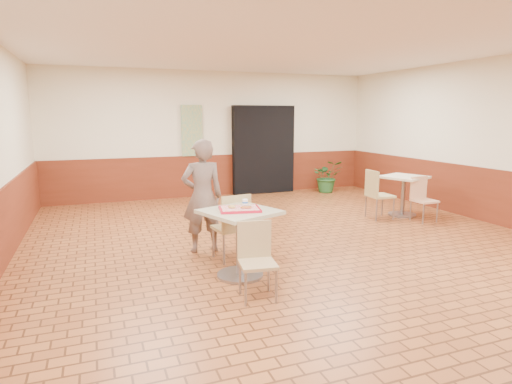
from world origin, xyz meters
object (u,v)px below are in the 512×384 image
object	(u,v)px
chair_main_front	(256,256)
second_table	(404,189)
paper_cup	(245,203)
chair_second_left	(377,192)
potted_plant	(327,176)
customer	(202,196)
chair_main_back	(233,224)
chair_second_front	(422,196)
serving_tray	(240,209)
ring_donut	(232,207)
main_table	(240,232)
long_john_donut	(246,207)

from	to	relation	value
chair_main_front	second_table	distance (m)	4.83
chair_main_front	paper_cup	bearing A→B (deg)	88.96
chair_second_left	potted_plant	world-z (taller)	chair_second_left
customer	chair_main_back	bearing A→B (deg)	119.60
chair_main_front	chair_main_back	world-z (taller)	chair_main_back
customer	chair_second_front	distance (m)	4.32
chair_second_left	chair_second_front	xyz separation A→B (m)	(0.71, -0.43, -0.06)
customer	paper_cup	distance (m)	1.10
potted_plant	chair_main_back	bearing A→B (deg)	-132.87
second_table	serving_tray	bearing A→B (deg)	-154.27
second_table	ring_donut	bearing A→B (deg)	-155.07
main_table	customer	xyz separation A→B (m)	(-0.19, 1.13, 0.26)
chair_main_front	chair_second_left	world-z (taller)	chair_second_left
chair_main_back	potted_plant	world-z (taller)	chair_main_back
chair_main_back	second_table	xyz separation A→B (m)	(3.97, 1.37, 0.01)
customer	ring_donut	world-z (taller)	customer
potted_plant	long_john_donut	bearing A→B (deg)	-129.05
long_john_donut	second_table	world-z (taller)	long_john_donut
main_table	ring_donut	xyz separation A→B (m)	(-0.09, 0.03, 0.32)
potted_plant	second_table	bearing A→B (deg)	-88.00
second_table	chair_second_front	size ratio (longest dim) A/B	0.95
serving_tray	chair_second_front	distance (m)	4.38
chair_main_front	ring_donut	xyz separation A→B (m)	(-0.07, 0.65, 0.42)
customer	second_table	world-z (taller)	customer
potted_plant	serving_tray	bearing A→B (deg)	-129.84
chair_second_left	chair_second_front	distance (m)	0.83
paper_cup	chair_main_back	bearing A→B (deg)	89.59
second_table	chair_second_left	distance (m)	0.67
paper_cup	chair_second_front	bearing A→B (deg)	19.44
chair_main_front	second_table	bearing A→B (deg)	40.51
serving_tray	second_table	bearing A→B (deg)	25.73
chair_second_left	chair_main_back	bearing A→B (deg)	115.10
long_john_donut	second_table	size ratio (longest dim) A/B	0.18
chair_second_front	potted_plant	bearing A→B (deg)	91.10
long_john_donut	second_table	bearing A→B (deg)	26.71
serving_tray	paper_cup	world-z (taller)	paper_cup
main_table	paper_cup	size ratio (longest dim) A/B	9.53
potted_plant	chair_second_front	bearing A→B (deg)	-87.62
main_table	ring_donut	distance (m)	0.33
serving_tray	ring_donut	world-z (taller)	ring_donut
chair_main_front	chair_main_back	distance (m)	1.21
chair_second_front	chair_second_left	bearing A→B (deg)	147.52
ring_donut	serving_tray	bearing A→B (deg)	-17.36
main_table	paper_cup	world-z (taller)	paper_cup
paper_cup	customer	bearing A→B (deg)	104.78
long_john_donut	potted_plant	xyz separation A→B (m)	(3.90, 4.80, -0.47)
long_john_donut	main_table	bearing A→B (deg)	141.80
ring_donut	potted_plant	world-z (taller)	ring_donut
main_table	chair_second_front	xyz separation A→B (m)	(4.10, 1.48, -0.10)
chair_main_back	serving_tray	world-z (taller)	chair_main_back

